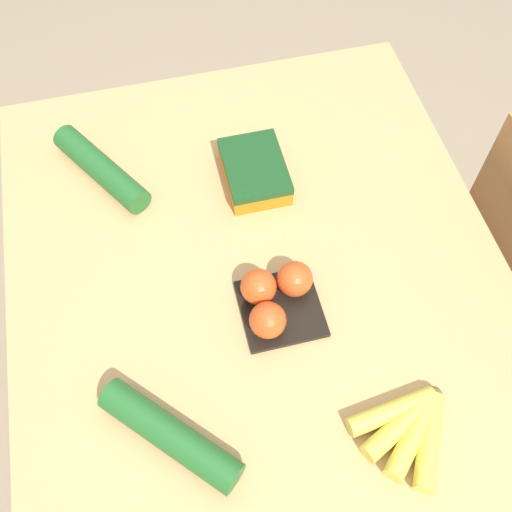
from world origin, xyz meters
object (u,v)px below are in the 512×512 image
object	(u,v)px
tomato_pack	(275,298)
cucumber_far	(101,168)
carrot_bag	(255,170)
banana_bunch	(410,426)
cucumber_near	(170,435)

from	to	relation	value
tomato_pack	cucumber_far	size ratio (longest dim) A/B	0.59
carrot_bag	cucumber_far	bearing A→B (deg)	-105.15
tomato_pack	carrot_bag	size ratio (longest dim) A/B	0.88
tomato_pack	carrot_bag	xyz separation A→B (m)	(-0.29, 0.03, -0.00)
carrot_bag	tomato_pack	bearing A→B (deg)	-6.48
banana_bunch	carrot_bag	xyz separation A→B (m)	(-0.56, -0.12, 0.02)
banana_bunch	carrot_bag	bearing A→B (deg)	-167.80
cucumber_near	cucumber_far	world-z (taller)	same
cucumber_near	tomato_pack	bearing A→B (deg)	130.88
banana_bunch	carrot_bag	distance (m)	0.57
tomato_pack	cucumber_far	world-z (taller)	tomato_pack
carrot_bag	cucumber_near	xyz separation A→B (m)	(0.49, -0.25, -0.00)
cucumber_near	banana_bunch	bearing A→B (deg)	78.68
carrot_bag	cucumber_far	xyz separation A→B (m)	(-0.08, -0.30, -0.00)
carrot_bag	cucumber_far	world-z (taller)	same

